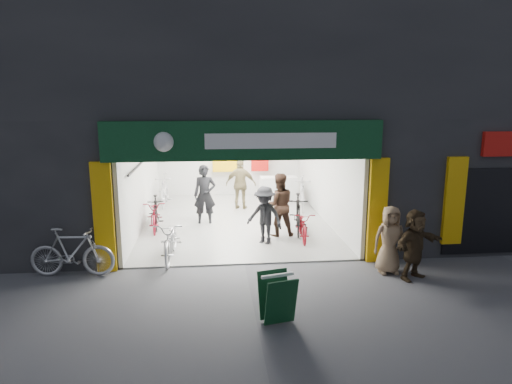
{
  "coord_description": "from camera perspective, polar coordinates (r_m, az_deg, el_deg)",
  "views": [
    {
      "loc": [
        -0.78,
        -10.48,
        4.06
      ],
      "look_at": [
        0.43,
        1.5,
        1.5
      ],
      "focal_mm": 32.0,
      "sensor_mm": 36.0,
      "label": 1
    }
  ],
  "objects": [
    {
      "name": "parked_bike",
      "position": [
        11.22,
        -22.02,
        -6.99
      ],
      "size": [
        1.96,
        0.69,
        1.15
      ],
      "primitive_type": "imported",
      "rotation": [
        0.0,
        0.0,
        1.49
      ],
      "color": "#B5B6BA",
      "rests_on": "ground"
    },
    {
      "name": "bike_right_back",
      "position": [
        16.56,
        5.79,
        -0.12
      ],
      "size": [
        0.9,
        2.05,
        1.19
      ],
      "primitive_type": "imported",
      "rotation": [
        0.0,
        0.0,
        -0.18
      ],
      "color": "#A5A4A9",
      "rests_on": "ground"
    },
    {
      "name": "ground",
      "position": [
        11.27,
        -1.43,
        -9.11
      ],
      "size": [
        60.0,
        60.0,
        0.0
      ],
      "primitive_type": "plane",
      "color": "#56565B",
      "rests_on": "ground"
    },
    {
      "name": "bike_right_front",
      "position": [
        13.73,
        5.26,
        -2.75
      ],
      "size": [
        0.84,
        1.96,
        1.14
      ],
      "primitive_type": "imported",
      "rotation": [
        0.0,
        0.0,
        -0.17
      ],
      "color": "black",
      "rests_on": "ground"
    },
    {
      "name": "pedestrian_near",
      "position": [
        11.0,
        16.38,
        -5.75
      ],
      "size": [
        0.78,
        0.51,
        1.59
      ],
      "primitive_type": "imported",
      "rotation": [
        0.0,
        0.0,
        -0.01
      ],
      "color": "#967757",
      "rests_on": "ground"
    },
    {
      "name": "pedestrian_far",
      "position": [
        10.81,
        19.2,
        -6.21
      ],
      "size": [
        1.53,
        1.14,
        1.6
      ],
      "primitive_type": "imported",
      "rotation": [
        0.0,
        0.0,
        0.51
      ],
      "color": "#3B2C1A",
      "rests_on": "ground"
    },
    {
      "name": "customer_a",
      "position": [
        14.55,
        -6.42,
        -0.37
      ],
      "size": [
        0.7,
        0.46,
        1.92
      ],
      "primitive_type": "imported",
      "rotation": [
        0.0,
        0.0,
        -0.0
      ],
      "color": "black",
      "rests_on": "ground"
    },
    {
      "name": "bike_right_mid",
      "position": [
        13.07,
        5.87,
        -4.16
      ],
      "size": [
        0.72,
        1.69,
        0.86
      ],
      "primitive_type": "imported",
      "rotation": [
        0.0,
        0.0,
        -0.09
      ],
      "color": "maroon",
      "rests_on": "ground"
    },
    {
      "name": "bike_left_front",
      "position": [
        11.68,
        -10.55,
        -5.85
      ],
      "size": [
        0.76,
        2.0,
        1.04
      ],
      "primitive_type": "imported",
      "rotation": [
        0.0,
        0.0,
        -0.04
      ],
      "color": "silver",
      "rests_on": "ground"
    },
    {
      "name": "customer_d",
      "position": [
        16.32,
        -1.91,
        0.97
      ],
      "size": [
        1.17,
        0.71,
        1.87
      ],
      "primitive_type": "imported",
      "rotation": [
        0.0,
        0.0,
        2.89
      ],
      "color": "olive",
      "rests_on": "ground"
    },
    {
      "name": "customer_b",
      "position": [
        13.22,
        2.86,
        -1.65
      ],
      "size": [
        0.95,
        0.76,
        1.88
      ],
      "primitive_type": "imported",
      "rotation": [
        0.0,
        0.0,
        3.2
      ],
      "color": "#332017",
      "rests_on": "ground"
    },
    {
      "name": "bike_left_midfront",
      "position": [
        14.49,
        -12.41,
        -2.51
      ],
      "size": [
        0.66,
        1.7,
        0.99
      ],
      "primitive_type": "imported",
      "rotation": [
        0.0,
        0.0,
        0.12
      ],
      "color": "black",
      "rests_on": "ground"
    },
    {
      "name": "building",
      "position": [
        15.56,
        0.48,
        12.96
      ],
      "size": [
        17.0,
        10.27,
        8.0
      ],
      "color": "#232326",
      "rests_on": "ground"
    },
    {
      "name": "bike_left_midback",
      "position": [
        14.29,
        -12.5,
        -2.79
      ],
      "size": [
        0.79,
        1.87,
        0.96
      ],
      "primitive_type": "imported",
      "rotation": [
        0.0,
        0.0,
        0.09
      ],
      "color": "maroon",
      "rests_on": "ground"
    },
    {
      "name": "customer_c",
      "position": [
        12.51,
        1.09,
        -2.99
      ],
      "size": [
        1.22,
        1.11,
        1.64
      ],
      "primitive_type": "imported",
      "rotation": [
        0.0,
        0.0,
        -0.61
      ],
      "color": "black",
      "rests_on": "ground"
    },
    {
      "name": "sandwich_board",
      "position": [
        8.45,
        2.67,
        -12.96
      ],
      "size": [
        0.7,
        0.71,
        0.9
      ],
      "rotation": [
        0.0,
        0.0,
        0.23
      ],
      "color": "#0D371B",
      "rests_on": "ground"
    },
    {
      "name": "bike_left_back",
      "position": [
        17.29,
        -11.35,
        0.21
      ],
      "size": [
        0.6,
        1.98,
        1.18
      ],
      "primitive_type": "imported",
      "rotation": [
        0.0,
        0.0,
        -0.02
      ],
      "color": "silver",
      "rests_on": "ground"
    }
  ]
}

